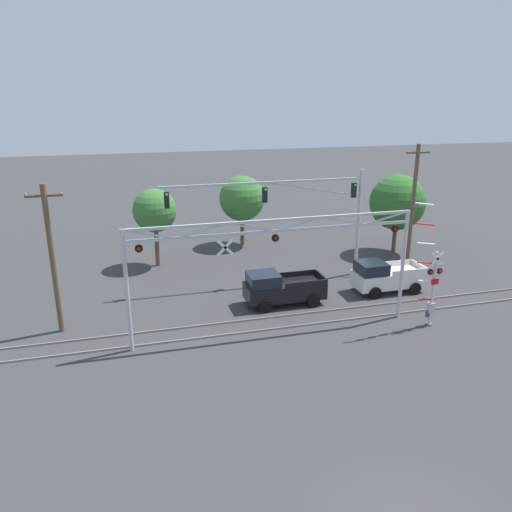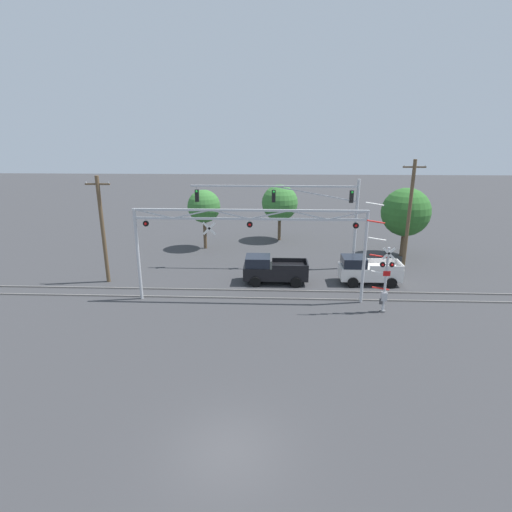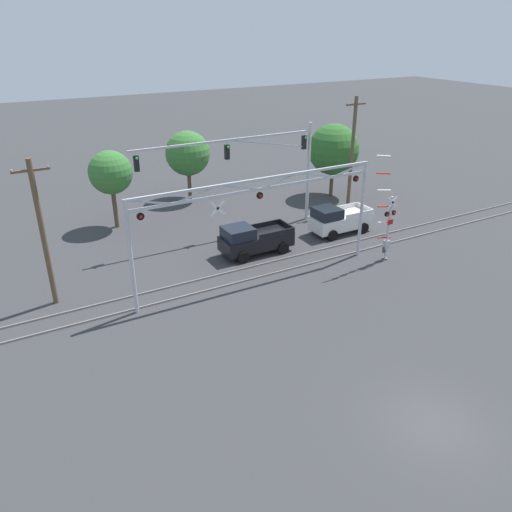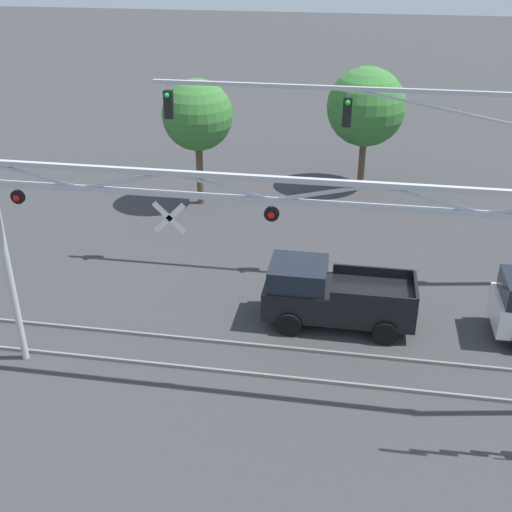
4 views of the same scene
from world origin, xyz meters
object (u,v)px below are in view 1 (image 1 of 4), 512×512
(crossing_signal_mast, at_px, (431,286))
(pickup_truck_lead, at_px, (281,288))
(utility_pole_left, at_px, (52,258))
(utility_pole_right, at_px, (413,206))
(background_tree_far_right_verge, at_px, (397,202))
(crossing_gantry, at_px, (275,248))
(pickup_truck_following, at_px, (385,276))
(traffic_signal_span, at_px, (309,204))
(background_tree_beyond_span, at_px, (242,199))
(background_tree_far_left_verge, at_px, (155,211))

(crossing_signal_mast, xyz_separation_m, pickup_truck_lead, (-6.90, 4.93, -1.30))
(utility_pole_left, distance_m, utility_pole_right, 23.96)
(utility_pole_right, height_order, background_tree_far_right_verge, utility_pole_right)
(crossing_gantry, height_order, pickup_truck_following, crossing_gantry)
(crossing_signal_mast, bearing_deg, pickup_truck_lead, 144.49)
(crossing_gantry, bearing_deg, utility_pole_right, 30.68)
(crossing_gantry, xyz_separation_m, pickup_truck_following, (8.61, 3.68, -3.75))
(traffic_signal_span, bearing_deg, pickup_truck_lead, -130.11)
(background_tree_beyond_span, bearing_deg, utility_pole_right, -40.07)
(utility_pole_left, bearing_deg, utility_pole_right, 10.32)
(traffic_signal_span, height_order, background_tree_far_left_verge, traffic_signal_span)
(crossing_signal_mast, distance_m, utility_pole_right, 10.05)
(background_tree_beyond_span, bearing_deg, crossing_gantry, -97.77)
(pickup_truck_following, bearing_deg, crossing_signal_mast, -92.17)
(traffic_signal_span, xyz_separation_m, background_tree_far_right_verge, (8.80, 3.73, -1.15))
(pickup_truck_lead, relative_size, utility_pole_left, 0.60)
(utility_pole_left, relative_size, background_tree_far_right_verge, 1.28)
(utility_pole_right, height_order, background_tree_beyond_span, utility_pole_right)
(crossing_gantry, distance_m, background_tree_far_left_verge, 13.68)
(utility_pole_left, height_order, background_tree_beyond_span, utility_pole_left)
(pickup_truck_following, relative_size, background_tree_far_right_verge, 0.72)
(utility_pole_right, relative_size, background_tree_beyond_span, 1.53)
(crossing_gantry, xyz_separation_m, utility_pole_right, (12.55, 7.45, -0.15))
(pickup_truck_lead, xyz_separation_m, pickup_truck_following, (7.09, 0.17, -0.00))
(pickup_truck_following, xyz_separation_m, background_tree_far_left_verge, (-13.72, 9.00, 3.13))
(crossing_gantry, xyz_separation_m, background_tree_far_left_verge, (-5.11, 12.68, -0.61))
(background_tree_far_left_verge, bearing_deg, background_tree_beyond_span, 25.41)
(crossing_gantry, height_order, pickup_truck_lead, crossing_gantry)
(traffic_signal_span, bearing_deg, utility_pole_right, 1.96)
(pickup_truck_following, height_order, background_tree_far_left_verge, background_tree_far_left_verge)
(pickup_truck_lead, bearing_deg, background_tree_far_left_verge, 125.85)
(pickup_truck_lead, relative_size, pickup_truck_following, 1.06)
(pickup_truck_lead, distance_m, utility_pole_right, 12.26)
(traffic_signal_span, relative_size, utility_pole_right, 1.52)
(background_tree_beyond_span, height_order, background_tree_far_right_verge, background_tree_far_right_verge)
(pickup_truck_following, relative_size, utility_pole_right, 0.51)
(pickup_truck_lead, bearing_deg, utility_pole_left, -178.42)
(crossing_signal_mast, distance_m, utility_pole_left, 20.05)
(background_tree_far_left_verge, bearing_deg, traffic_signal_span, -29.51)
(background_tree_beyond_span, height_order, background_tree_far_left_verge, background_tree_beyond_span)
(background_tree_far_left_verge, bearing_deg, pickup_truck_lead, -54.15)
(crossing_signal_mast, relative_size, background_tree_far_right_verge, 1.12)
(background_tree_far_right_verge, bearing_deg, utility_pole_left, -162.41)
(utility_pole_left, bearing_deg, background_tree_far_left_verge, 58.20)
(crossing_signal_mast, distance_m, background_tree_far_right_verge, 13.41)
(utility_pole_left, distance_m, background_tree_far_right_verge, 25.63)
(crossing_signal_mast, height_order, background_tree_far_left_verge, crossing_signal_mast)
(crossing_signal_mast, bearing_deg, pickup_truck_following, 87.83)
(pickup_truck_lead, bearing_deg, pickup_truck_following, 1.41)
(background_tree_far_left_verge, bearing_deg, crossing_gantry, -68.05)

